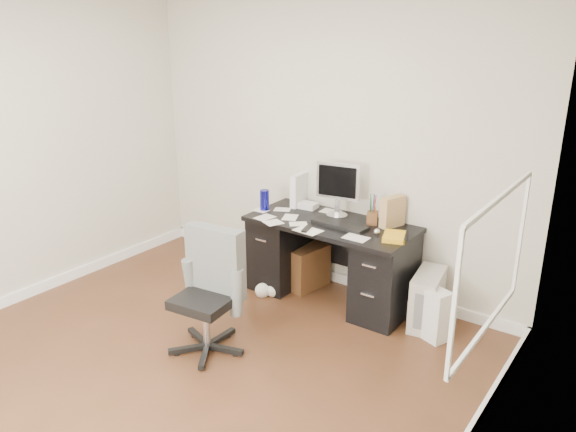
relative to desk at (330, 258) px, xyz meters
name	(u,v)px	position (x,y,z in m)	size (l,w,h in m)	color
ground	(176,371)	(-0.30, -1.65, -0.40)	(4.00, 4.00, 0.00)	#452B16
room_shell	(166,150)	(-0.27, -1.62, 1.26)	(4.02, 4.02, 2.71)	beige
desk	(330,258)	(0.00, 0.00, 0.00)	(1.50, 0.70, 0.75)	black
loose_papers	(309,219)	(-0.20, -0.05, 0.35)	(1.10, 0.60, 0.00)	white
lcd_monitor	(338,190)	(-0.04, 0.16, 0.60)	(0.40, 0.23, 0.51)	silver
keyboard	(340,224)	(0.12, -0.05, 0.36)	(0.50, 0.17, 0.03)	black
computer_mouse	(377,232)	(0.48, -0.06, 0.38)	(0.06, 0.06, 0.06)	silver
travel_mug	(265,200)	(-0.69, -0.08, 0.45)	(0.09, 0.09, 0.19)	#16179C
white_binder	(300,189)	(-0.50, 0.24, 0.51)	(0.13, 0.27, 0.31)	silver
magazine_file	(392,212)	(0.48, 0.21, 0.48)	(0.11, 0.23, 0.27)	#A4824F
pen_cup	(373,209)	(0.32, 0.16, 0.49)	(0.11, 0.11, 0.27)	brown
yellow_book	(395,237)	(0.64, -0.05, 0.37)	(0.18, 0.24, 0.04)	#EFAD19
paper_remote	(308,230)	(-0.05, -0.30, 0.36)	(0.23, 0.18, 0.02)	white
office_chair	(205,294)	(-0.31, -1.31, 0.09)	(0.55, 0.55, 0.97)	#585B58
pc_tower	(427,299)	(0.91, 0.06, -0.16)	(0.21, 0.47, 0.47)	#AAA69A
shopping_bag	(430,312)	(1.01, -0.10, -0.19)	(0.32, 0.23, 0.43)	white
wicker_basket	(301,264)	(-0.39, 0.09, -0.19)	(0.41, 0.41, 0.41)	#4D2E17
desk_printer	(402,301)	(0.64, 0.18, -0.31)	(0.30, 0.24, 0.17)	slate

